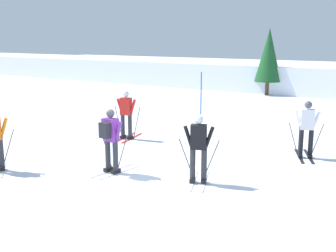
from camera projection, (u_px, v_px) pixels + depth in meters
ground_plane at (154, 182)px, 10.36m from camera, size 120.00×120.00×0.00m
skier_white at (307, 128)px, 12.32m from camera, size 0.99×1.61×1.71m
skier_red at (126, 113)px, 14.67m from camera, size 0.98×1.64×1.71m
skier_black at (199, 147)px, 10.14m from camera, size 0.97×1.62×1.71m
skier_purple at (110, 138)px, 10.89m from camera, size 1.00×1.63×1.71m
trail_marker_pole at (201, 93)px, 19.46m from camera, size 0.05×0.05×1.97m
conifer_far_left at (269, 55)px, 25.95m from camera, size 1.64×1.64×4.13m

